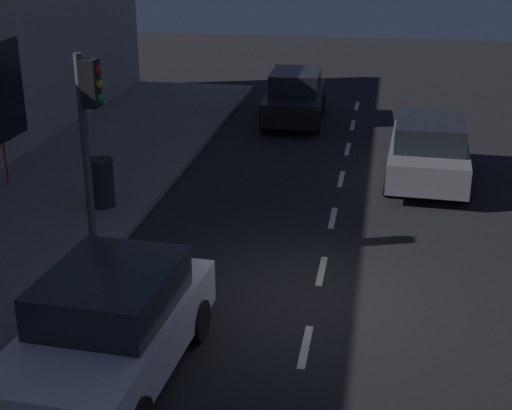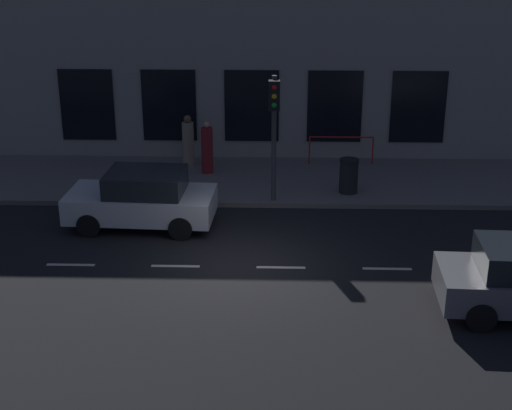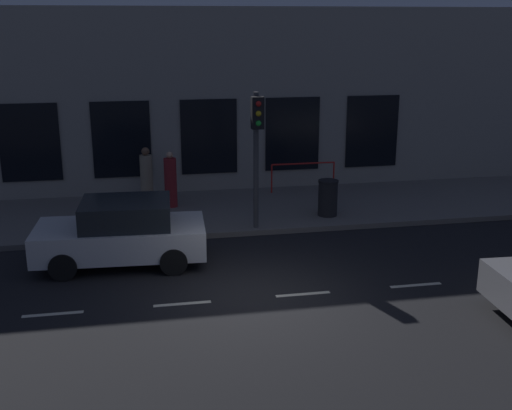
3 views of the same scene
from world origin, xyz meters
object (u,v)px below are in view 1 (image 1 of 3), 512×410
(parked_car_2, at_px, (429,151))
(trash_bin, at_px, (101,183))
(parked_car_0, at_px, (295,97))
(traffic_light, at_px, (89,120))
(parked_car_1, at_px, (110,326))

(parked_car_2, distance_m, trash_bin, 7.82)
(parked_car_0, height_order, trash_bin, parked_car_0)
(parked_car_2, height_order, trash_bin, parked_car_2)
(traffic_light, xyz_separation_m, trash_bin, (0.83, -2.28, -2.02))
(traffic_light, xyz_separation_m, parked_car_1, (-1.60, 3.60, -1.91))
(parked_car_0, relative_size, parked_car_2, 1.01)
(parked_car_0, distance_m, trash_bin, 9.08)
(parked_car_2, bearing_deg, traffic_light, -135.61)
(traffic_light, bearing_deg, parked_car_0, -102.09)
(parked_car_2, bearing_deg, trash_bin, -152.39)
(parked_car_2, xyz_separation_m, trash_bin, (7.08, 3.31, -0.11))
(parked_car_1, relative_size, trash_bin, 3.88)
(trash_bin, bearing_deg, parked_car_1, 112.49)
(parked_car_2, bearing_deg, parked_car_1, -114.25)
(traffic_light, bearing_deg, trash_bin, -69.94)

